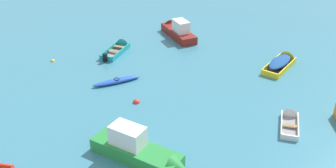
# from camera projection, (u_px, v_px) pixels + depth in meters

# --- Properties ---
(rowboat_turquoise_outer_right) EXTENTS (1.98, 4.02, 1.11)m
(rowboat_turquoise_outer_right) POSITION_uv_depth(u_px,v_px,m) (120.00, 48.00, 34.26)
(rowboat_turquoise_outer_right) COLOR gray
(rowboat_turquoise_outer_right) RESTS_ON ground_plane
(motor_launch_green_distant_center) EXTENTS (5.88, 3.63, 2.10)m
(motor_launch_green_distant_center) POSITION_uv_depth(u_px,v_px,m) (142.00, 152.00, 21.21)
(motor_launch_green_distant_center) COLOR #288C3D
(motor_launch_green_distant_center) RESTS_ON ground_plane
(rowboat_yellow_far_left) EXTENTS (3.16, 4.33, 1.26)m
(rowboat_yellow_far_left) POSITION_uv_depth(u_px,v_px,m) (283.00, 61.00, 31.57)
(rowboat_yellow_far_left) COLOR #4C4C51
(rowboat_yellow_far_left) RESTS_ON ground_plane
(kayak_blue_center) EXTENTS (3.35, 2.47, 0.35)m
(kayak_blue_center) POSITION_uv_depth(u_px,v_px,m) (117.00, 81.00, 29.06)
(kayak_blue_center) COLOR blue
(kayak_blue_center) RESTS_ON ground_plane
(motor_launch_maroon_cluster_inner) EXTENTS (3.92, 5.08, 1.97)m
(motor_launch_maroon_cluster_inner) POSITION_uv_depth(u_px,v_px,m) (177.00, 30.00, 36.88)
(motor_launch_maroon_cluster_inner) COLOR maroon
(motor_launch_maroon_cluster_inner) RESTS_ON ground_plane
(rowboat_white_midfield_left) EXTENTS (1.37, 3.17, 0.93)m
(rowboat_white_midfield_left) POSITION_uv_depth(u_px,v_px,m) (290.00, 118.00, 24.80)
(rowboat_white_midfield_left) COLOR gray
(rowboat_white_midfield_left) RESTS_ON ground_plane
(mooring_buoy_trailing) EXTENTS (0.48, 0.48, 0.48)m
(mooring_buoy_trailing) POSITION_uv_depth(u_px,v_px,m) (136.00, 102.00, 26.74)
(mooring_buoy_trailing) COLOR red
(mooring_buoy_trailing) RESTS_ON ground_plane
(mooring_buoy_central) EXTENTS (0.36, 0.36, 0.36)m
(mooring_buoy_central) POSITION_uv_depth(u_px,v_px,m) (53.00, 61.00, 32.34)
(mooring_buoy_central) COLOR yellow
(mooring_buoy_central) RESTS_ON ground_plane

